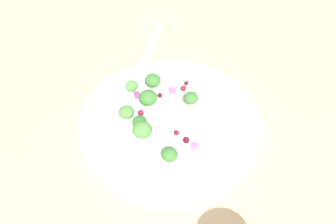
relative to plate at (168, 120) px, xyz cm
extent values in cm
cube|color=tan|center=(-0.24, -0.94, -1.86)|extent=(180.00, 180.00, 2.00)
cylinder|color=white|center=(0.00, 0.00, -0.26)|extent=(27.99, 27.99, 1.20)
torus|color=white|center=(0.00, 0.00, 0.34)|extent=(26.75, 26.75, 1.00)
cylinder|color=white|center=(0.00, 0.00, 0.44)|extent=(16.23, 16.23, 0.20)
cylinder|color=#ADD18E|center=(2.92, -6.19, 1.36)|extent=(0.98, 0.98, 0.98)
ellipsoid|color=#386B2D|center=(2.92, -6.19, 2.54)|extent=(2.60, 2.60, 1.95)
cylinder|color=#9EC684|center=(6.29, -5.20, 1.08)|extent=(0.77, 0.77, 0.77)
ellipsoid|color=#4C843D|center=(6.29, -5.20, 2.00)|extent=(2.06, 2.06, 1.55)
cylinder|color=#ADD18E|center=(3.30, 4.69, 1.62)|extent=(1.07, 1.07, 1.07)
ellipsoid|color=#477A38|center=(3.30, 4.69, 2.91)|extent=(2.86, 2.86, 2.14)
cylinder|color=#ADD18E|center=(4.05, 2.26, 0.77)|extent=(0.82, 0.82, 0.82)
ellipsoid|color=#2D6028|center=(4.05, 2.26, 1.76)|extent=(2.20, 2.20, 1.65)
cylinder|color=#9EC684|center=(-0.81, 8.09, 1.01)|extent=(0.87, 0.87, 0.87)
ellipsoid|color=#386B2D|center=(-0.81, 8.09, 2.06)|extent=(2.31, 2.31, 1.74)
cylinder|color=#9EC684|center=(3.21, -1.98, 1.43)|extent=(1.08, 1.08, 1.08)
ellipsoid|color=#386B2D|center=(3.21, -1.98, 2.73)|extent=(2.88, 2.88, 2.16)
cylinder|color=#ADD18E|center=(-3.36, -2.67, 1.43)|extent=(0.86, 0.86, 0.86)
ellipsoid|color=#386B2D|center=(-3.36, -2.67, 2.46)|extent=(2.29, 2.29, 1.72)
cylinder|color=#9EC684|center=(6.22, 0.72, 0.98)|extent=(0.90, 0.90, 0.90)
ellipsoid|color=#477A38|center=(6.22, 0.72, 2.07)|extent=(2.40, 2.40, 1.80)
sphere|color=#4C0A14|center=(1.65, -4.49, 0.87)|extent=(0.79, 0.79, 0.79)
sphere|color=maroon|center=(-2.05, -6.13, 1.15)|extent=(0.92, 0.92, 0.92)
sphere|color=maroon|center=(-2.49, -7.41, 1.15)|extent=(0.77, 0.77, 0.77)
sphere|color=#4C0A14|center=(-2.97, 4.61, 1.06)|extent=(0.97, 0.97, 0.97)
sphere|color=maroon|center=(4.22, -0.20, 1.06)|extent=(1.00, 1.00, 1.00)
sphere|color=maroon|center=(-1.48, 3.25, 0.95)|extent=(0.79, 0.79, 0.79)
sphere|color=maroon|center=(5.67, -0.01, 1.17)|extent=(0.96, 0.96, 0.96)
cube|color=#A35B93|center=(0.00, -5.76, 0.85)|extent=(1.39, 1.56, 0.50)
cube|color=#A35B93|center=(-4.28, 5.50, 0.92)|extent=(0.94, 1.00, 0.59)
cube|color=#934C84|center=(-3.54, -4.56, 0.91)|extent=(1.19, 1.42, 0.52)
cube|color=#843D75|center=(5.29, -4.24, 0.92)|extent=(1.32, 1.51, 0.45)
cube|color=silver|center=(4.61, -19.97, -0.61)|extent=(3.07, 15.03, 0.50)
cube|color=silver|center=(5.78, -10.74, -0.61)|extent=(2.83, 3.87, 0.50)
camera|label=1|loc=(-2.97, 39.43, 43.92)|focal=40.90mm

